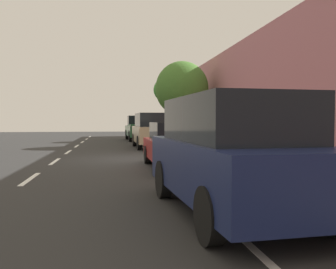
{
  "coord_description": "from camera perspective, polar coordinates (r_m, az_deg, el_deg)",
  "views": [
    {
      "loc": [
        -0.88,
        -14.9,
        1.59
      ],
      "look_at": [
        1.32,
        -0.21,
        1.0
      ],
      "focal_mm": 38.96,
      "sensor_mm": 36.0,
      "label": 1
    }
  ],
  "objects": [
    {
      "name": "ground",
      "position": [
        15.01,
        -5.11,
        -3.83
      ],
      "size": [
        72.2,
        72.2,
        0.0
      ],
      "primitive_type": "plane",
      "color": "#2B2B2B"
    },
    {
      "name": "sidewalk",
      "position": [
        15.73,
        9.3,
        -3.27
      ],
      "size": [
        3.09,
        45.12,
        0.16
      ],
      "primitive_type": "cube",
      "color": "#9C9D95",
      "rests_on": "ground"
    },
    {
      "name": "curb_edge",
      "position": [
        15.31,
        3.49,
        -3.4
      ],
      "size": [
        0.16,
        45.12,
        0.16
      ],
      "primitive_type": "cube",
      "color": "gray",
      "rests_on": "ground"
    },
    {
      "name": "lane_stripe_centre",
      "position": [
        14.7,
        -17.28,
        -4.04
      ],
      "size": [
        0.14,
        44.2,
        0.01
      ],
      "color": "white",
      "rests_on": "ground"
    },
    {
      "name": "lane_stripe_bike_edge",
      "position": [
        15.08,
        -2.0,
        -3.78
      ],
      "size": [
        0.12,
        45.12,
        0.01
      ],
      "primitive_type": "cube",
      "color": "white",
      "rests_on": "ground"
    },
    {
      "name": "building_facade",
      "position": [
        16.34,
        15.41,
        6.41
      ],
      "size": [
        0.5,
        45.12,
        5.59
      ],
      "primitive_type": "cube",
      "color": "#B9707B",
      "rests_on": "ground"
    },
    {
      "name": "parked_suv_dark_blue_second",
      "position": [
        6.3,
        9.83,
        -2.92
      ],
      "size": [
        2.21,
        4.82,
        1.99
      ],
      "color": "navy",
      "rests_on": "ground"
    },
    {
      "name": "parked_sedan_red_mid",
      "position": [
        12.12,
        1.29,
        -1.71
      ],
      "size": [
        1.89,
        4.43,
        1.52
      ],
      "color": "maroon",
      "rests_on": "ground"
    },
    {
      "name": "parked_suv_tan_far",
      "position": [
        20.98,
        -2.56,
        0.72
      ],
      "size": [
        2.08,
        4.76,
        1.99
      ],
      "color": "tan",
      "rests_on": "ground"
    },
    {
      "name": "parked_pickup_green_farthest",
      "position": [
        28.79,
        -4.44,
        0.88
      ],
      "size": [
        2.17,
        5.37,
        1.95
      ],
      "color": "#1E512D",
      "rests_on": "ground"
    },
    {
      "name": "bicycle_at_curb",
      "position": [
        15.19,
        1.78,
        -2.37
      ],
      "size": [
        1.71,
        0.46,
        0.74
      ],
      "color": "black",
      "rests_on": "ground"
    },
    {
      "name": "cyclist_with_backpack",
      "position": [
        14.75,
        2.95,
        0.05
      ],
      "size": [
        0.42,
        0.62,
        1.68
      ],
      "color": "#C6B284",
      "rests_on": "ground"
    },
    {
      "name": "street_tree_near_cyclist",
      "position": [
        22.99,
        2.2,
        7.08
      ],
      "size": [
        3.33,
        3.33,
        5.1
      ],
      "color": "brown",
      "rests_on": "sidewalk"
    },
    {
      "name": "street_tree_mid_block",
      "position": [
        28.54,
        0.09,
        6.85
      ],
      "size": [
        2.35,
        2.35,
        4.79
      ],
      "color": "brown",
      "rests_on": "sidewalk"
    },
    {
      "name": "fire_hydrant",
      "position": [
        15.42,
        5.0,
        -1.47
      ],
      "size": [
        0.22,
        0.22,
        0.84
      ],
      "color": "red",
      "rests_on": "sidewalk"
    }
  ]
}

